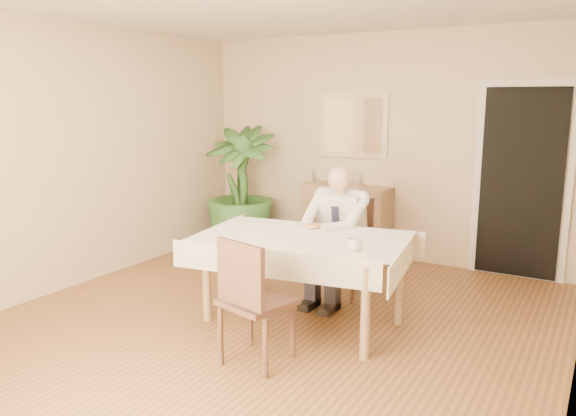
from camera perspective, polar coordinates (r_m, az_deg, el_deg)
The scene contains 17 objects.
room at distance 4.40m, azimuth -2.30°, elevation 3.71°, with size 5.00×5.02×2.60m.
doorway at distance 6.25m, azimuth 22.61°, elevation 2.31°, with size 0.96×0.07×2.10m.
mirror at distance 6.72m, azimuth 6.60°, elevation 8.37°, with size 0.86×0.04×0.76m.
dining_table at distance 4.64m, azimuth 1.49°, elevation -3.86°, with size 1.86×1.27×0.75m.
chair_far at distance 5.44m, azimuth 5.96°, elevation -3.20°, with size 0.45×0.45×0.93m.
chair_near at distance 3.94m, azimuth -3.85°, elevation -8.84°, with size 0.53×0.53×0.93m.
seated_man at distance 5.15m, azimuth 4.66°, elevation -2.11°, with size 0.48×0.72×1.24m.
plate at distance 4.83m, azimuth 2.49°, elevation -2.11°, with size 0.26×0.26×0.02m, color white.
food at distance 4.83m, azimuth 2.50°, elevation -1.86°, with size 0.14×0.14×0.06m, color #9B6A46.
knife at distance 4.76m, azimuth 2.58°, elevation -2.11°, with size 0.01×0.01×0.13m, color silver.
fork at distance 4.80m, azimuth 1.74°, elevation -2.00°, with size 0.01×0.01×0.13m, color silver.
coffee_mug at distance 4.21m, azimuth 6.78°, elevation -3.66°, with size 0.11×0.11×0.09m, color white.
sideboard at distance 6.73m, azimuth 5.87°, elevation -1.27°, with size 1.07×0.36×0.85m, color olive.
photo_frame_left at distance 6.90m, azimuth 2.15°, elevation 3.28°, with size 0.10×0.02×0.14m, color silver.
photo_frame_center at distance 6.73m, azimuth 4.79°, elevation 3.04°, with size 0.10×0.02×0.14m, color silver.
photo_frame_right at distance 6.68m, azimuth 6.93°, elevation 2.94°, with size 0.10×0.02×0.14m, color silver.
potted_palm at distance 6.99m, azimuth -4.88°, elevation 2.03°, with size 0.86×0.86×1.53m, color #264F1D.
Camera 1 is at (2.34, -3.68, 1.87)m, focal length 35.00 mm.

